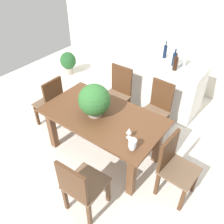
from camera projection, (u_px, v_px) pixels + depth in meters
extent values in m
plane|color=silver|center=(104.00, 152.00, 3.76)|extent=(7.04, 7.04, 0.00)
cube|color=beige|center=(184.00, 27.00, 4.61)|extent=(6.40, 0.10, 2.60)
cube|color=brown|center=(103.00, 116.00, 3.30)|extent=(1.74, 0.97, 0.03)
cube|color=brown|center=(52.00, 129.00, 3.66)|extent=(0.10, 0.10, 0.73)
cube|color=brown|center=(132.00, 175.00, 2.96)|extent=(0.10, 0.10, 0.73)
cube|color=brown|center=(83.00, 107.00, 4.10)|extent=(0.10, 0.10, 0.73)
cube|color=brown|center=(158.00, 143.00, 3.41)|extent=(0.10, 0.10, 0.73)
cube|color=#4C2D19|center=(51.00, 106.00, 4.38)|extent=(0.04, 0.04, 0.43)
cube|color=#4C2D19|center=(37.00, 115.00, 4.16)|extent=(0.04, 0.04, 0.43)
cube|color=#4C2D19|center=(64.00, 112.00, 4.22)|extent=(0.04, 0.04, 0.43)
cube|color=#4C2D19|center=(50.00, 122.00, 4.01)|extent=(0.04, 0.04, 0.43)
cube|color=brown|center=(48.00, 103.00, 4.05)|extent=(0.41, 0.42, 0.03)
cube|color=#4C2D19|center=(53.00, 94.00, 3.81)|extent=(0.04, 0.38, 0.50)
cube|color=#4C2D19|center=(108.00, 190.00, 2.96)|extent=(0.05, 0.05, 0.43)
cube|color=#4C2D19|center=(85.00, 177.00, 3.12)|extent=(0.05, 0.05, 0.43)
cube|color=#4C2D19|center=(89.00, 214.00, 2.71)|extent=(0.05, 0.05, 0.43)
cube|color=#4C2D19|center=(65.00, 198.00, 2.87)|extent=(0.05, 0.05, 0.43)
cube|color=brown|center=(86.00, 183.00, 2.78)|extent=(0.47, 0.48, 0.03)
cube|color=#4C2D19|center=(72.00, 183.00, 2.49)|extent=(0.41, 0.06, 0.46)
cube|color=#4C2D19|center=(137.00, 126.00, 3.93)|extent=(0.05, 0.05, 0.43)
cube|color=#4C2D19|center=(154.00, 135.00, 3.76)|extent=(0.05, 0.05, 0.43)
cube|color=#4C2D19|center=(150.00, 115.00, 4.17)|extent=(0.05, 0.05, 0.43)
cube|color=#4C2D19|center=(166.00, 123.00, 3.99)|extent=(0.05, 0.05, 0.43)
cube|color=brown|center=(153.00, 114.00, 3.82)|extent=(0.45, 0.49, 0.03)
cube|color=#4C2D19|center=(162.00, 95.00, 3.79)|extent=(0.38, 0.07, 0.50)
cube|color=#4C2D19|center=(100.00, 109.00, 4.30)|extent=(0.04, 0.04, 0.43)
cube|color=#4C2D19|center=(117.00, 117.00, 4.12)|extent=(0.04, 0.04, 0.43)
cube|color=#4C2D19|center=(112.00, 100.00, 4.54)|extent=(0.04, 0.04, 0.43)
cube|color=#4C2D19|center=(129.00, 107.00, 4.36)|extent=(0.04, 0.04, 0.43)
cube|color=brown|center=(115.00, 98.00, 4.19)|extent=(0.46, 0.46, 0.03)
cube|color=#4C2D19|center=(122.00, 80.00, 4.15)|extent=(0.42, 0.04, 0.52)
cube|color=#4C2D19|center=(182.00, 200.00, 2.86)|extent=(0.05, 0.05, 0.43)
cube|color=#4C2D19|center=(195.00, 181.00, 3.07)|extent=(0.05, 0.05, 0.43)
cube|color=#4C2D19|center=(157.00, 184.00, 3.04)|extent=(0.05, 0.05, 0.43)
cube|color=#4C2D19|center=(171.00, 167.00, 3.25)|extent=(0.05, 0.05, 0.43)
cube|color=brown|center=(179.00, 171.00, 2.92)|extent=(0.45, 0.46, 0.03)
cube|color=#4C2D19|center=(168.00, 151.00, 2.87)|extent=(0.07, 0.40, 0.45)
cylinder|color=gray|center=(95.00, 112.00, 3.28)|extent=(0.20, 0.20, 0.08)
sphere|color=#2D662D|center=(94.00, 100.00, 3.15)|extent=(0.44, 0.44, 0.44)
sphere|color=silver|center=(97.00, 97.00, 3.31)|extent=(0.04, 0.04, 0.04)
sphere|color=silver|center=(105.00, 106.00, 3.10)|extent=(0.06, 0.06, 0.06)
sphere|color=silver|center=(85.00, 107.00, 3.13)|extent=(0.05, 0.05, 0.05)
cylinder|color=silver|center=(95.00, 99.00, 3.59)|extent=(0.08, 0.08, 0.01)
cylinder|color=silver|center=(95.00, 98.00, 3.57)|extent=(0.02, 0.02, 0.05)
cylinder|color=silver|center=(94.00, 93.00, 3.52)|extent=(0.09, 0.09, 0.12)
cylinder|color=silver|center=(132.00, 148.00, 2.78)|extent=(0.07, 0.07, 0.01)
cylinder|color=silver|center=(132.00, 147.00, 2.77)|extent=(0.02, 0.02, 0.03)
cylinder|color=silver|center=(132.00, 143.00, 2.73)|extent=(0.10, 0.10, 0.10)
cylinder|color=silver|center=(129.00, 137.00, 2.93)|extent=(0.06, 0.06, 0.00)
cylinder|color=silver|center=(129.00, 135.00, 2.91)|extent=(0.01, 0.01, 0.08)
cone|color=silver|center=(129.00, 131.00, 2.86)|extent=(0.07, 0.07, 0.07)
cube|color=silver|center=(162.00, 85.00, 4.49)|extent=(1.46, 0.67, 0.94)
cylinder|color=black|center=(175.00, 64.00, 3.90)|extent=(0.08, 0.08, 0.23)
cylinder|color=black|center=(177.00, 56.00, 3.81)|extent=(0.03, 0.03, 0.06)
cylinder|color=#B2BFB7|center=(185.00, 60.00, 4.03)|extent=(0.08, 0.08, 0.21)
cylinder|color=#B2BFB7|center=(186.00, 52.00, 3.94)|extent=(0.03, 0.03, 0.07)
cylinder|color=#0F1E38|center=(174.00, 59.00, 4.03)|extent=(0.07, 0.07, 0.23)
cylinder|color=#0F1E38|center=(176.00, 51.00, 3.94)|extent=(0.03, 0.03, 0.08)
cylinder|color=#0F1E38|center=(165.00, 52.00, 4.28)|extent=(0.06, 0.06, 0.23)
cylinder|color=#0F1E38|center=(166.00, 43.00, 4.18)|extent=(0.02, 0.02, 0.09)
cylinder|color=#9E9384|center=(69.00, 70.00, 5.75)|extent=(0.22, 0.22, 0.20)
ellipsoid|color=#235628|center=(68.00, 61.00, 5.59)|extent=(0.37, 0.37, 0.41)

